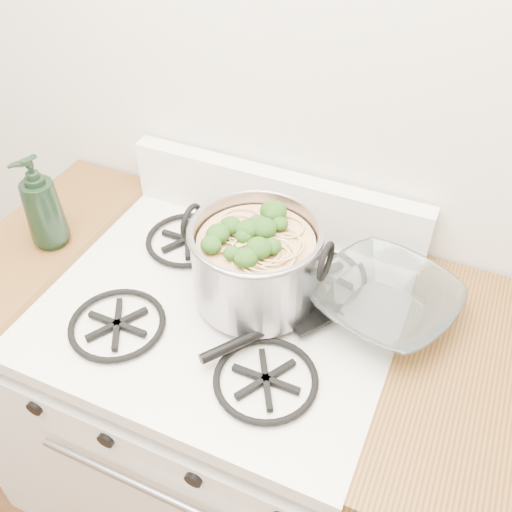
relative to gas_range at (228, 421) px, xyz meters
The scene contains 6 objects.
gas_range is the anchor object (origin of this frame).
counter_left 0.51m from the gas_range, behind, with size 0.25×0.65×0.92m.
stock_pot 0.58m from the gas_range, 37.64° to the left, with size 0.31×0.28×0.19m.
spatula 0.54m from the gas_range, 10.91° to the left, with size 0.29×0.31×0.02m, color black, non-canonical shape.
glass_bowl 0.61m from the gas_range, 17.46° to the left, with size 0.11×0.11×0.03m, color white.
bottle 0.76m from the gas_range, behind, with size 0.09×0.09×0.24m, color black.
Camera 1 is at (0.42, 0.51, 1.82)m, focal length 40.00 mm.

